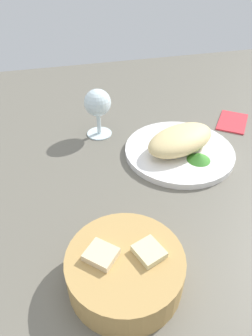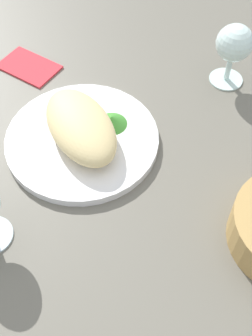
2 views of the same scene
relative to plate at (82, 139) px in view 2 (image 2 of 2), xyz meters
The scene contains 6 objects.
ground_plane 10.46cm from the plate, 38.85° to the left, with size 140.00×140.00×2.00cm, color #635F53.
plate is the anchor object (origin of this frame).
omelette 3.17cm from the plate, ahead, with size 17.29×9.46×4.94cm, color #E1C686.
lettuce_garnish 5.71cm from the plate, 115.64° to the left, with size 5.14×5.14×1.68cm, color #3A842B.
wine_glass_far 30.36cm from the plate, 115.87° to the left, with size 6.44×6.44×11.43cm.
folded_napkin 21.66cm from the plate, 153.34° to the right, with size 11.00×7.00×0.80cm, color red.
Camera 2 is at (37.75, -3.11, 53.63)cm, focal length 45.93 mm.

